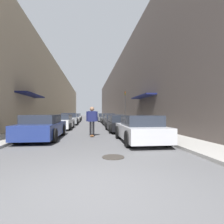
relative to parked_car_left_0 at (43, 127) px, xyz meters
name	(u,v)px	position (x,y,z in m)	size (l,w,h in m)	color
ground	(89,121)	(2.48, 21.24, -0.64)	(152.30, 152.30, 0.00)	#515154
curb_strip_left	(69,119)	(-1.86, 28.16, -0.58)	(1.80, 69.23, 0.12)	gray
curb_strip_right	(109,119)	(6.83, 28.16, -0.58)	(1.80, 69.23, 0.12)	gray
building_row_left	(55,97)	(-4.76, 28.16, 4.15)	(4.90, 69.23, 9.57)	tan
building_row_right	(122,94)	(9.73, 28.16, 4.99)	(4.90, 69.23, 11.26)	#564C47
parked_car_left_0	(43,127)	(0.00, 0.00, 0.00)	(1.88, 4.50, 1.30)	navy
parked_car_left_1	(62,122)	(0.10, 5.82, -0.02)	(1.89, 4.45, 1.27)	silver
parked_car_left_2	(70,119)	(0.14, 11.48, 0.03)	(1.99, 4.22, 1.38)	gray
parked_car_left_3	(74,118)	(0.18, 17.36, -0.04)	(1.92, 4.53, 1.24)	silver
parked_car_left_4	(76,117)	(0.10, 22.85, -0.01)	(1.90, 4.49, 1.29)	silver
parked_car_right_0	(140,129)	(4.86, -1.65, -0.01)	(1.91, 4.03, 1.29)	#B7B7BC
parked_car_right_1	(120,124)	(4.79, 3.21, -0.05)	(2.00, 4.08, 1.23)	black
parked_car_right_2	(113,120)	(4.99, 8.56, -0.04)	(2.05, 4.30, 1.23)	#232326
parked_car_right_3	(108,119)	(4.98, 13.66, -0.01)	(1.87, 4.04, 1.32)	#515459
parked_car_right_4	(103,118)	(4.79, 18.83, -0.01)	(1.99, 4.44, 1.32)	#515459
skateboarder	(92,118)	(2.62, 0.71, 0.45)	(0.68, 0.78, 1.76)	brown
manhole_cover	(113,157)	(3.20, -4.30, -0.63)	(0.70, 0.70, 0.02)	#332D28
traffic_light	(125,104)	(6.94, 11.72, 1.90)	(0.16, 0.22, 3.96)	#2D2D2D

